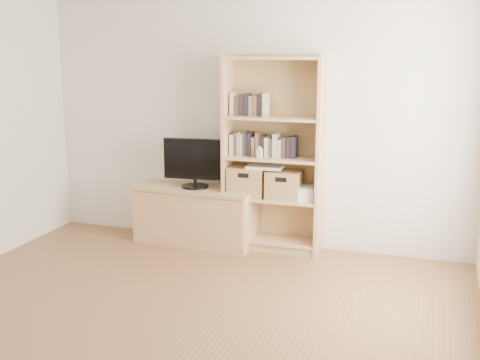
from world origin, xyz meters
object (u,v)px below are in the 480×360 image
at_px(tv_stand, 196,216).
at_px(basket_left, 248,181).
at_px(laptop, 265,167).
at_px(basket_right, 284,185).
at_px(baby_monitor, 259,153).
at_px(television, 195,163).
at_px(bookshelf, 273,155).

distance_m(tv_stand, basket_left, 0.69).
xyz_separation_m(tv_stand, laptop, (0.74, 0.05, 0.57)).
bearing_deg(basket_right, baby_monitor, -156.03).
distance_m(television, basket_left, 0.58).
relative_size(basket_left, basket_right, 1.07).
distance_m(baby_monitor, basket_right, 0.41).
bearing_deg(bookshelf, tv_stand, -176.66).
bearing_deg(television, laptop, -2.45).
relative_size(tv_stand, basket_right, 3.69).
height_order(bookshelf, basket_right, bookshelf).
bearing_deg(television, basket_right, -2.45).
distance_m(tv_stand, laptop, 0.94).
relative_size(baby_monitor, basket_right, 0.29).
bearing_deg(baby_monitor, basket_right, 38.69).
bearing_deg(basket_left, basket_right, -0.57).
bearing_deg(baby_monitor, tv_stand, -170.59).
xyz_separation_m(basket_left, basket_right, (0.38, 0.01, -0.01)).
xyz_separation_m(television, basket_left, (0.56, 0.05, -0.16)).
height_order(bookshelf, basket_left, bookshelf).
height_order(basket_left, laptop, laptop).
bearing_deg(basket_left, television, -176.22).
bearing_deg(tv_stand, baby_monitor, -1.11).
distance_m(basket_left, laptop, 0.25).
xyz_separation_m(baby_monitor, basket_left, (-0.15, 0.10, -0.31)).
bearing_deg(laptop, basket_right, -0.26).
relative_size(television, baby_monitor, 6.69).
xyz_separation_m(baby_monitor, basket_right, (0.23, 0.11, -0.32)).
bearing_deg(baby_monitor, basket_left, 160.19).
xyz_separation_m(bookshelf, basket_left, (-0.26, -0.01, -0.29)).
relative_size(basket_left, laptop, 1.02).
xyz_separation_m(bookshelf, baby_monitor, (-0.11, -0.11, 0.03)).
bearing_deg(basket_left, bookshelf, 0.63).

